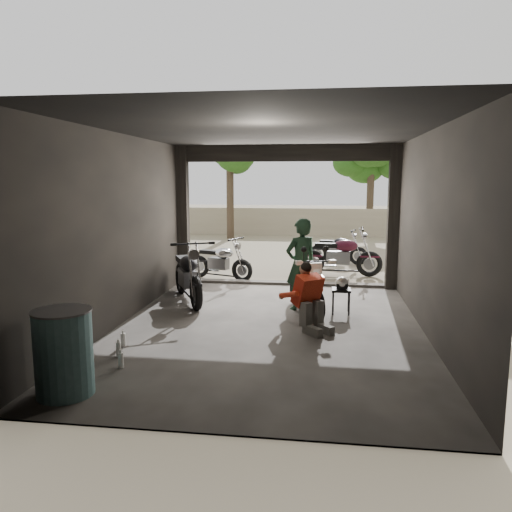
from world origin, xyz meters
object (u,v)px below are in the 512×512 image
(outside_bike_a, at_px, (220,258))
(main_bike, at_px, (306,285))
(helmet, at_px, (342,283))
(outside_bike_c, at_px, (338,247))
(sign_post, at_px, (464,210))
(outside_bike_b, at_px, (340,252))
(rider, at_px, (301,265))
(oil_drum, at_px, (64,354))
(mechanic, at_px, (312,299))
(stool, at_px, (341,293))
(left_bike, at_px, (188,271))

(outside_bike_a, bearing_deg, main_bike, -122.38)
(main_bike, relative_size, helmet, 6.48)
(outside_bike_a, height_order, outside_bike_c, outside_bike_a)
(sign_post, bearing_deg, outside_bike_b, 133.36)
(rider, relative_size, oil_drum, 1.75)
(outside_bike_a, distance_m, rider, 3.37)
(main_bike, relative_size, mechanic, 1.50)
(outside_bike_b, bearing_deg, outside_bike_a, 110.09)
(outside_bike_c, xyz_separation_m, rider, (-0.83, -5.35, 0.36))
(outside_bike_a, bearing_deg, outside_bike_b, -52.69)
(outside_bike_a, distance_m, sign_post, 5.61)
(main_bike, height_order, helmet, main_bike)
(outside_bike_a, bearing_deg, helmet, -114.49)
(oil_drum, bearing_deg, stool, 50.87)
(main_bike, distance_m, outside_bike_b, 3.87)
(outside_bike_b, relative_size, outside_bike_c, 1.23)
(outside_bike_c, height_order, mechanic, mechanic)
(stool, height_order, oil_drum, oil_drum)
(outside_bike_c, xyz_separation_m, stool, (-0.08, -5.56, -0.10))
(left_bike, relative_size, helmet, 7.49)
(stool, bearing_deg, left_bike, 169.78)
(main_bike, xyz_separation_m, outside_bike_b, (0.73, 3.80, 0.08))
(left_bike, xyz_separation_m, stool, (3.02, -0.54, -0.23))
(mechanic, height_order, oil_drum, mechanic)
(helmet, bearing_deg, mechanic, -104.42)
(main_bike, distance_m, sign_post, 3.89)
(left_bike, distance_m, outside_bike_b, 4.45)
(outside_bike_a, xyz_separation_m, oil_drum, (-0.37, -6.78, -0.03))
(outside_bike_b, bearing_deg, main_bike, 172.34)
(outside_bike_a, relative_size, stool, 3.28)
(stool, relative_size, helmet, 1.89)
(outside_bike_a, relative_size, rider, 0.90)
(main_bike, bearing_deg, sign_post, 10.60)
(outside_bike_a, height_order, helmet, outside_bike_a)
(mechanic, bearing_deg, outside_bike_a, 80.73)
(left_bike, distance_m, helmet, 3.08)
(main_bike, bearing_deg, outside_bike_b, 58.99)
(left_bike, relative_size, outside_bike_a, 1.21)
(helmet, bearing_deg, rider, 173.35)
(rider, bearing_deg, outside_bike_b, -137.27)
(outside_bike_c, bearing_deg, mechanic, -172.03)
(mechanic, bearing_deg, rider, 60.51)
(stool, distance_m, sign_post, 3.42)
(outside_bike_a, bearing_deg, mechanic, -129.32)
(main_bike, relative_size, stool, 3.42)
(helmet, bearing_deg, sign_post, 45.17)
(main_bike, bearing_deg, outside_bike_a, 107.06)
(outside_bike_c, distance_m, rider, 5.42)
(left_bike, relative_size, mechanic, 1.73)
(stool, distance_m, oil_drum, 5.09)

